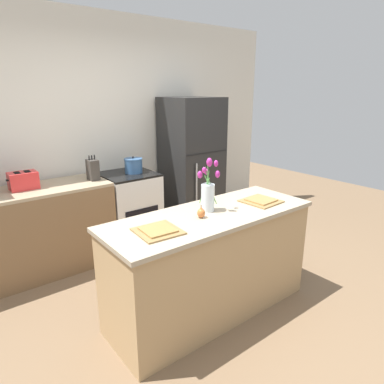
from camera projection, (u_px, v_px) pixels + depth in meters
name	position (u px, v px, depth m)	size (l,w,h in m)	color
ground_plane	(210.00, 309.00, 3.00)	(10.00, 10.00, 0.00)	brown
back_wall	(103.00, 133.00, 4.12)	(5.20, 0.08, 2.70)	silver
kitchen_island	(210.00, 263.00, 2.87)	(1.80, 0.66, 0.90)	tan
back_counter	(27.00, 234.00, 3.45)	(1.68, 0.60, 0.91)	brown
stove_range	(130.00, 210.00, 4.14)	(0.60, 0.61, 0.91)	silver
refrigerator	(192.00, 165.00, 4.58)	(0.68, 0.67, 1.76)	black
flower_vase	(208.00, 193.00, 2.76)	(0.16, 0.16, 0.45)	silver
pear_figurine	(201.00, 213.00, 2.64)	(0.06, 0.06, 0.10)	#C66B33
plate_setting_left	(158.00, 231.00, 2.39)	(0.32, 0.32, 0.02)	olive
plate_setting_right	(261.00, 201.00, 3.02)	(0.32, 0.32, 0.02)	olive
toaster	(23.00, 181.00, 3.36)	(0.28, 0.18, 0.17)	red
cooking_pot	(133.00, 166.00, 4.01)	(0.21, 0.21, 0.20)	#386093
knife_block	(93.00, 170.00, 3.69)	(0.10, 0.14, 0.27)	#3D3833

